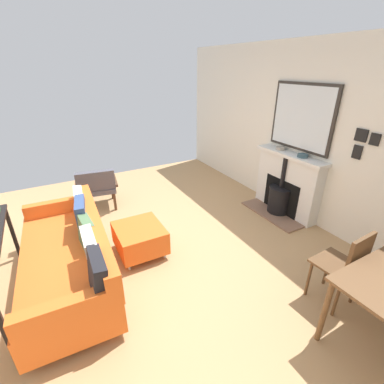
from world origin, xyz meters
name	(u,v)px	position (x,y,z in m)	size (l,w,h in m)	color
ground_plane	(136,255)	(0.00, 0.00, 0.00)	(5.56, 6.29, 0.01)	tan
wall_left	(300,133)	(-2.78, 0.00, 1.33)	(0.12, 6.29, 2.66)	silver
fireplace	(285,188)	(-2.58, 0.06, 0.45)	(0.57, 1.26, 1.03)	brown
mirror_over_mantel	(302,117)	(-2.69, 0.06, 1.58)	(0.04, 1.10, 0.98)	#2D2823
mantel_bowl_near	(280,148)	(-2.60, -0.18, 1.06)	(0.15, 0.15, 0.05)	#9E9384
mantel_bowl_far	(303,156)	(-2.60, 0.27, 1.06)	(0.16, 0.16, 0.05)	#334C56
sofa	(71,256)	(0.76, 0.11, 0.36)	(0.96, 2.08, 0.84)	#B2B2B7
ottoman	(140,237)	(-0.08, -0.03, 0.24)	(0.60, 0.65, 0.40)	#B2B2B7
armchair_accent	(97,186)	(0.14, -1.56, 0.44)	(0.75, 0.68, 0.77)	#4C3321
dining_chair_near_fireplace	(346,264)	(-1.58, 1.79, 0.53)	(0.42, 0.42, 0.90)	brown
photo_gallery_row	(363,142)	(-2.71, 1.04, 1.43)	(0.02, 0.30, 0.38)	black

